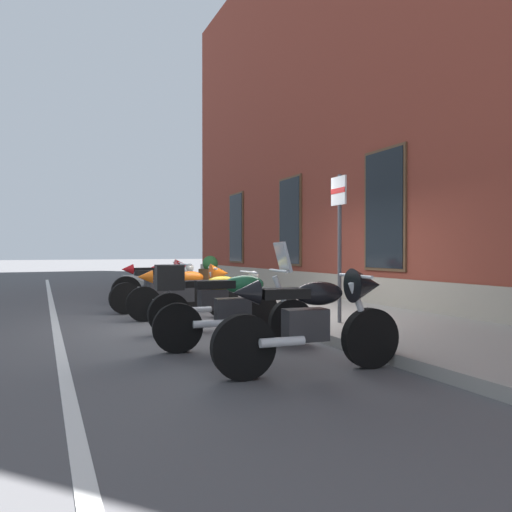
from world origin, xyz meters
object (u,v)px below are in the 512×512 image
at_px(motorcycle_black_sport, 317,317).
at_px(parking_sign, 339,227).
at_px(motorcycle_red_sport, 159,280).
at_px(motorcycle_orange_sport, 189,289).
at_px(barrel_planter, 210,278).
at_px(motorcycle_yellow_naked, 217,301).
at_px(motorcycle_grey_naked, 162,288).
at_px(motorcycle_green_touring, 227,304).

bearing_deg(motorcycle_black_sport, parking_sign, 139.03).
height_order(motorcycle_red_sport, parking_sign, parking_sign).
bearing_deg(motorcycle_orange_sport, barrel_planter, 153.72).
bearing_deg(motorcycle_yellow_naked, motorcycle_black_sport, 1.11).
height_order(motorcycle_grey_naked, motorcycle_yellow_naked, motorcycle_grey_naked).
height_order(motorcycle_red_sport, motorcycle_yellow_naked, motorcycle_red_sport).
bearing_deg(parking_sign, barrel_planter, -177.62).
distance_m(motorcycle_red_sport, motorcycle_green_touring, 5.34).
relative_size(parking_sign, barrel_planter, 2.30).
xyz_separation_m(motorcycle_black_sport, barrel_planter, (-7.16, 1.41, -0.02)).
height_order(motorcycle_red_sport, motorcycle_black_sport, motorcycle_black_sport).
relative_size(motorcycle_grey_naked, motorcycle_green_touring, 0.99).
bearing_deg(motorcycle_yellow_naked, parking_sign, 62.98).
height_order(motorcycle_red_sport, motorcycle_orange_sport, motorcycle_red_sport).
height_order(motorcycle_green_touring, barrel_planter, motorcycle_green_touring).
bearing_deg(motorcycle_red_sport, barrel_planter, 106.15).
relative_size(motorcycle_red_sport, motorcycle_black_sport, 1.01).
relative_size(motorcycle_orange_sport, motorcycle_black_sport, 1.00).
bearing_deg(motorcycle_orange_sport, motorcycle_red_sport, 178.03).
distance_m(motorcycle_orange_sport, motorcycle_green_touring, 2.70).
relative_size(motorcycle_red_sport, motorcycle_grey_naked, 0.99).
distance_m(motorcycle_red_sport, motorcycle_orange_sport, 2.65).
distance_m(motorcycle_green_touring, motorcycle_black_sport, 1.48).
xyz_separation_m(motorcycle_green_touring, motorcycle_black_sport, (1.43, 0.41, 0.01)).
bearing_deg(motorcycle_black_sport, motorcycle_orange_sport, -178.61).
distance_m(motorcycle_orange_sport, motorcycle_black_sport, 4.10).
relative_size(motorcycle_yellow_naked, motorcycle_black_sport, 1.03).
relative_size(motorcycle_grey_naked, motorcycle_orange_sport, 1.02).
bearing_deg(motorcycle_grey_naked, barrel_planter, 136.87).
height_order(motorcycle_orange_sport, parking_sign, parking_sign).
height_order(motorcycle_grey_naked, barrel_planter, barrel_planter).
relative_size(motorcycle_black_sport, barrel_planter, 2.05).
relative_size(motorcycle_yellow_naked, motorcycle_green_touring, 1.01).
relative_size(motorcycle_orange_sport, parking_sign, 0.90).
bearing_deg(motorcycle_grey_naked, motorcycle_black_sport, 3.06).
relative_size(motorcycle_grey_naked, motorcycle_yellow_naked, 0.99).
bearing_deg(motorcycle_green_touring, barrel_planter, 162.42).
height_order(motorcycle_grey_naked, parking_sign, parking_sign).
bearing_deg(motorcycle_green_touring, motorcycle_black_sport, 15.91).
relative_size(motorcycle_red_sport, barrel_planter, 2.07).
distance_m(motorcycle_green_touring, parking_sign, 2.34).
bearing_deg(motorcycle_red_sport, motorcycle_orange_sport, -1.97).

